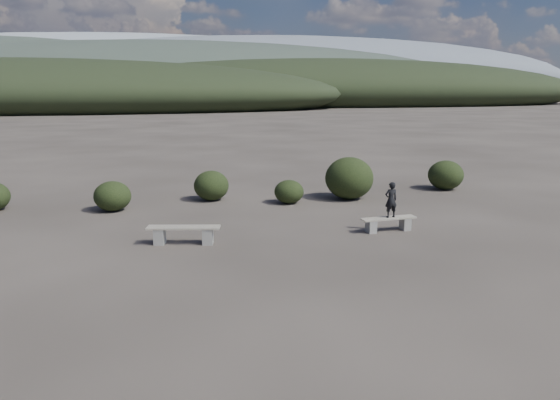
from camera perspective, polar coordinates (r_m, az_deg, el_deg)
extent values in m
plane|color=#312B26|center=(10.95, 1.34, -9.42)|extent=(1200.00, 1200.00, 0.00)
cube|color=gray|center=(14.31, -12.47, -3.72)|extent=(0.32, 0.40, 0.41)
cube|color=gray|center=(14.11, -7.54, -3.76)|extent=(0.32, 0.40, 0.41)
cube|color=gray|center=(14.14, -10.06, -2.84)|extent=(1.89, 0.74, 0.05)
cube|color=gray|center=(15.27, 9.50, -2.75)|extent=(0.25, 0.33, 0.35)
cube|color=gray|center=(15.76, 12.95, -2.43)|extent=(0.25, 0.33, 0.35)
cube|color=gray|center=(15.46, 11.28, -1.88)|extent=(1.61, 0.48, 0.04)
imported|color=black|center=(15.37, 11.52, 0.02)|extent=(0.39, 0.27, 1.00)
ellipsoid|color=black|center=(18.46, -17.11, 0.39)|extent=(1.19, 1.19, 0.97)
ellipsoid|color=black|center=(19.45, -7.19, 1.51)|extent=(1.23, 1.23, 1.06)
ellipsoid|color=black|center=(18.81, 0.95, 0.87)|extent=(1.02, 1.02, 0.82)
ellipsoid|color=black|center=(19.66, 7.25, 2.28)|extent=(1.73, 1.73, 1.51)
ellipsoid|color=black|center=(22.34, 16.93, 2.52)|extent=(1.37, 1.37, 1.14)
ellipsoid|color=black|center=(102.50, -24.80, 9.97)|extent=(110.00, 40.00, 12.00)
ellipsoid|color=black|center=(125.62, 5.78, 11.30)|extent=(120.00, 44.00, 14.00)
ellipsoid|color=#2E382E|center=(169.97, -11.08, 12.00)|extent=(190.00, 64.00, 24.00)
ellipsoid|color=slate|center=(318.33, 1.56, 12.79)|extent=(340.00, 110.00, 44.00)
ellipsoid|color=gray|center=(410.97, -15.85, 12.50)|extent=(460.00, 140.00, 56.00)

